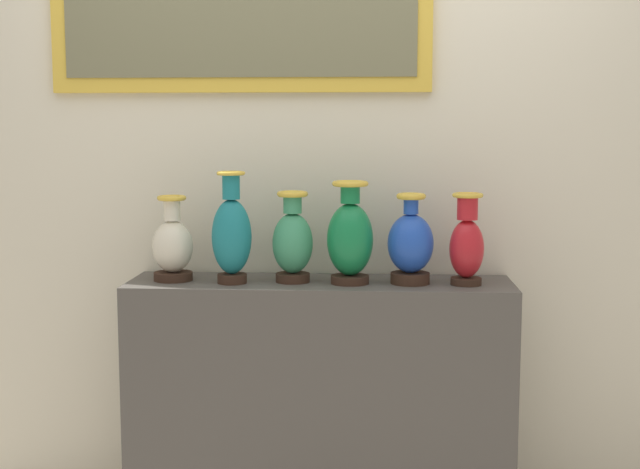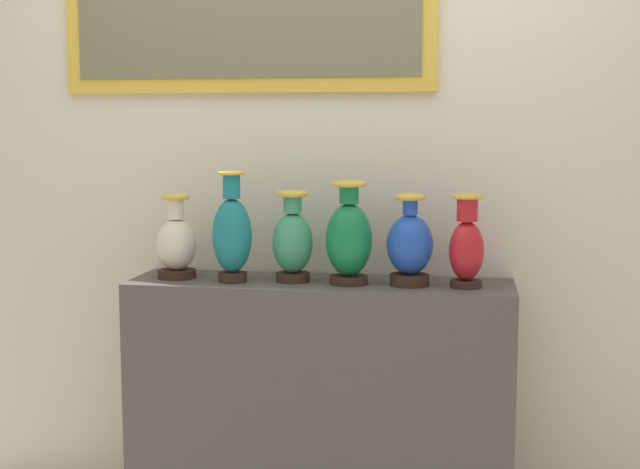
# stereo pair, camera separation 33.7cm
# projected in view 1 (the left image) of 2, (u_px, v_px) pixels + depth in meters

# --- Properties ---
(display_shelf) EXTENTS (1.49, 0.39, 0.97)m
(display_shelf) POSITION_uv_depth(u_px,v_px,m) (320.00, 402.00, 3.46)
(display_shelf) COLOR #4C4742
(display_shelf) RESTS_ON ground_plane
(back_wall) EXTENTS (3.37, 0.14, 2.70)m
(back_wall) POSITION_uv_depth(u_px,v_px,m) (320.00, 171.00, 3.60)
(back_wall) COLOR beige
(back_wall) RESTS_ON ground_plane
(vase_ivory) EXTENTS (0.16, 0.16, 0.33)m
(vase_ivory) POSITION_uv_depth(u_px,v_px,m) (173.00, 246.00, 3.41)
(vase_ivory) COLOR #382319
(vase_ivory) RESTS_ON display_shelf
(vase_teal) EXTENTS (0.15, 0.15, 0.43)m
(vase_teal) POSITION_uv_depth(u_px,v_px,m) (232.00, 235.00, 3.34)
(vase_teal) COLOR #382319
(vase_teal) RESTS_ON display_shelf
(vase_jade) EXTENTS (0.16, 0.16, 0.35)m
(vase_jade) POSITION_uv_depth(u_px,v_px,m) (293.00, 242.00, 3.37)
(vase_jade) COLOR #382319
(vase_jade) RESTS_ON display_shelf
(vase_emerald) EXTENTS (0.18, 0.18, 0.39)m
(vase_emerald) POSITION_uv_depth(u_px,v_px,m) (350.00, 238.00, 3.33)
(vase_emerald) COLOR #382319
(vase_emerald) RESTS_ON display_shelf
(vase_sapphire) EXTENTS (0.18, 0.18, 0.35)m
(vase_sapphire) POSITION_uv_depth(u_px,v_px,m) (410.00, 245.00, 3.33)
(vase_sapphire) COLOR #382319
(vase_sapphire) RESTS_ON display_shelf
(vase_crimson) EXTENTS (0.13, 0.13, 0.35)m
(vase_crimson) POSITION_uv_depth(u_px,v_px,m) (467.00, 244.00, 3.31)
(vase_crimson) COLOR #382319
(vase_crimson) RESTS_ON display_shelf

